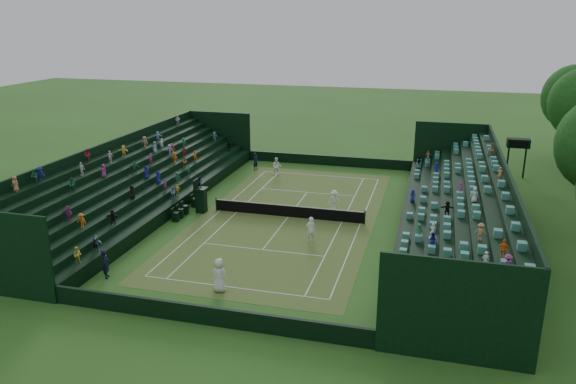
% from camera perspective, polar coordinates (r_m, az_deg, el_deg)
% --- Properties ---
extents(ground, '(160.00, 160.00, 0.00)m').
position_cam_1_polar(ground, '(42.42, -0.00, -2.58)').
color(ground, '#2E5A1C').
rests_on(ground, ground).
extents(court_surface, '(12.97, 26.77, 0.01)m').
position_cam_1_polar(court_surface, '(42.41, -0.00, -2.57)').
color(court_surface, '#347928').
rests_on(court_surface, ground).
extents(perimeter_wall_north, '(17.17, 0.20, 1.00)m').
position_cam_1_polar(perimeter_wall_north, '(57.09, 4.13, 3.22)').
color(perimeter_wall_north, black).
rests_on(perimeter_wall_north, ground).
extents(perimeter_wall_south, '(17.17, 0.20, 1.00)m').
position_cam_1_polar(perimeter_wall_south, '(28.55, -8.47, -12.26)').
color(perimeter_wall_south, black).
rests_on(perimeter_wall_south, ground).
extents(perimeter_wall_east, '(0.20, 31.77, 1.00)m').
position_cam_1_polar(perimeter_wall_east, '(41.01, 11.54, -2.92)').
color(perimeter_wall_east, black).
rests_on(perimeter_wall_east, ground).
extents(perimeter_wall_west, '(0.20, 31.77, 1.00)m').
position_cam_1_polar(perimeter_wall_west, '(45.07, -10.48, -0.98)').
color(perimeter_wall_west, black).
rests_on(perimeter_wall_west, ground).
extents(north_grandstand, '(6.60, 32.00, 4.90)m').
position_cam_1_polar(north_grandstand, '(40.69, 17.51, -2.00)').
color(north_grandstand, black).
rests_on(north_grandstand, ground).
extents(south_grandstand, '(6.60, 32.00, 4.90)m').
position_cam_1_polar(south_grandstand, '(46.66, -15.20, 0.68)').
color(south_grandstand, black).
rests_on(south_grandstand, ground).
extents(tennis_net, '(11.67, 0.10, 1.06)m').
position_cam_1_polar(tennis_net, '(42.24, -0.00, -1.91)').
color(tennis_net, black).
rests_on(tennis_net, ground).
extents(scoreboard_tower, '(2.00, 1.00, 3.70)m').
position_cam_1_polar(scoreboard_tower, '(56.16, 22.34, 4.46)').
color(scoreboard_tower, black).
rests_on(scoreboard_tower, ground).
extents(umpire_chair, '(0.92, 0.92, 2.89)m').
position_cam_1_polar(umpire_chair, '(43.65, -8.85, -0.49)').
color(umpire_chair, black).
rests_on(umpire_chair, ground).
extents(courtside_chairs, '(0.47, 5.44, 1.01)m').
position_cam_1_polar(courtside_chairs, '(44.40, -9.95, -1.39)').
color(courtside_chairs, black).
rests_on(courtside_chairs, ground).
extents(player_near_west, '(1.02, 0.74, 1.94)m').
position_cam_1_polar(player_near_west, '(31.31, -7.00, -8.40)').
color(player_near_west, white).
rests_on(player_near_west, ground).
extents(player_near_east, '(0.76, 0.67, 1.76)m').
position_cam_1_polar(player_near_east, '(37.70, 2.32, -3.80)').
color(player_near_east, white).
rests_on(player_near_east, ground).
extents(player_far_west, '(0.95, 0.79, 1.76)m').
position_cam_1_polar(player_far_west, '(53.18, -1.15, 2.61)').
color(player_far_west, white).
rests_on(player_far_west, ground).
extents(player_far_east, '(1.21, 1.00, 1.63)m').
position_cam_1_polar(player_far_east, '(43.84, 4.73, -0.83)').
color(player_far_east, white).
rests_on(player_far_east, ground).
extents(line_judge_north, '(0.57, 0.72, 1.73)m').
position_cam_1_polar(line_judge_north, '(55.23, -3.31, 3.13)').
color(line_judge_north, black).
rests_on(line_judge_north, ground).
extents(line_judge_south, '(0.63, 0.75, 1.74)m').
position_cam_1_polar(line_judge_south, '(34.31, -18.01, -6.96)').
color(line_judge_south, black).
rests_on(line_judge_south, ground).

